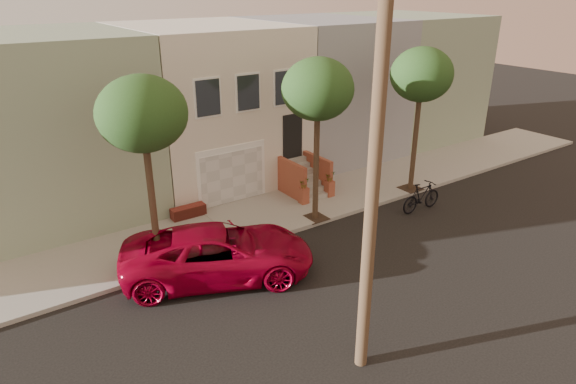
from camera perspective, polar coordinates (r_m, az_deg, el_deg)
ground at (r=17.02m, az=8.46°, el=-8.88°), size 90.00×90.00×0.00m
sidewalk at (r=20.69m, az=-1.58°, el=-2.40°), size 40.00×3.70×0.15m
house_row at (r=24.42m, az=-9.31°, el=10.09°), size 33.10×11.70×7.00m
tree_left at (r=15.45m, az=-16.21°, el=8.38°), size 2.70×2.57×6.30m
tree_mid at (r=18.50m, az=3.41°, el=11.47°), size 2.70×2.57×6.30m
tree_right at (r=22.26m, az=14.95°, el=12.67°), size 2.70×2.57×6.30m
pickup_truck at (r=16.33m, az=-7.92°, el=-6.86°), size 6.71×5.02×1.69m
motorcycle at (r=21.56m, az=14.93°, el=-0.51°), size 2.11×0.64×1.26m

